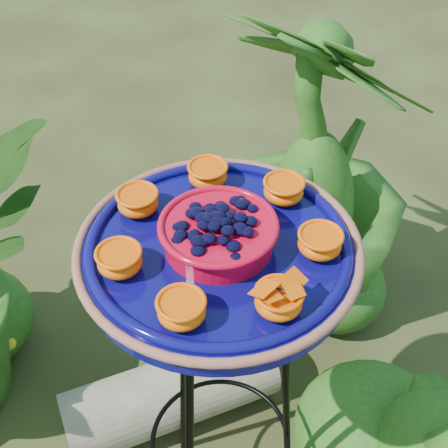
{
  "coord_description": "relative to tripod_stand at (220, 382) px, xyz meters",
  "views": [
    {
      "loc": [
        -0.17,
        -0.88,
        1.77
      ],
      "look_at": [
        0.11,
        -0.12,
        1.03
      ],
      "focal_mm": 50.0,
      "sensor_mm": 36.0,
      "label": 1
    }
  ],
  "objects": [
    {
      "name": "tripod_stand",
      "position": [
        0.0,
        0.0,
        0.0
      ],
      "size": [
        0.43,
        0.43,
        0.96
      ],
      "rotation": [
        0.0,
        0.0,
        0.27
      ],
      "color": "black",
      "rests_on": "ground"
    },
    {
      "name": "driftwood_log",
      "position": [
        -0.05,
        0.31,
        -0.48
      ],
      "size": [
        0.65,
        0.24,
        0.21
      ],
      "primitive_type": "cylinder",
      "rotation": [
        0.0,
        1.57,
        0.05
      ],
      "color": "tan",
      "rests_on": "ground"
    },
    {
      "name": "shrub_front_right",
      "position": [
        0.5,
        -0.19,
        -0.28
      ],
      "size": [
        0.38,
        0.37,
        0.6
      ],
      "primitive_type": "imported",
      "rotation": [
        0.0,
        0.0,
        3.85
      ],
      "color": "#214C14",
      "rests_on": "ground"
    },
    {
      "name": "feeder_dish",
      "position": [
        0.0,
        -0.0,
        0.42
      ],
      "size": [
        0.6,
        0.6,
        0.11
      ],
      "rotation": [
        0.0,
        0.0,
        0.27
      ],
      "color": "#09075B",
      "rests_on": "tripod_stand"
    },
    {
      "name": "shrub_back_right",
      "position": [
        0.55,
        0.63,
        -0.03
      ],
      "size": [
        0.85,
        0.85,
        1.12
      ],
      "primitive_type": "imported",
      "rotation": [
        0.0,
        0.0,
        2.07
      ],
      "color": "#214C14",
      "rests_on": "ground"
    }
  ]
}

